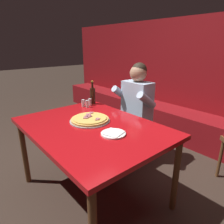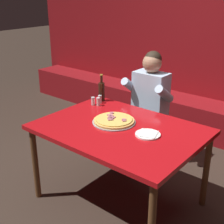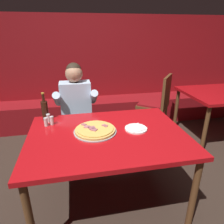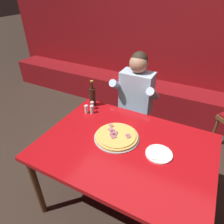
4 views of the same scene
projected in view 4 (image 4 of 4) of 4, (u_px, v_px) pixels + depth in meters
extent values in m
plane|color=#33261E|center=(123.00, 200.00, 2.07)|extent=(24.00, 24.00, 0.00)
cube|color=maroon|center=(182.00, 53.00, 3.16)|extent=(6.80, 0.16, 1.90)
cube|color=maroon|center=(170.00, 101.00, 3.32)|extent=(6.46, 0.48, 0.46)
cylinder|color=brown|center=(37.00, 187.00, 1.78)|extent=(0.06, 0.06, 0.73)
cylinder|color=brown|center=(91.00, 131.00, 2.46)|extent=(0.06, 0.06, 0.73)
cylinder|color=brown|center=(203.00, 169.00, 1.96)|extent=(0.06, 0.06, 0.73)
cube|color=#B20F14|center=(125.00, 147.00, 1.66)|extent=(1.41, 1.03, 0.04)
cylinder|color=#9E9EA3|center=(117.00, 137.00, 1.73)|extent=(0.39, 0.39, 0.01)
cylinder|color=#DBA856|center=(117.00, 136.00, 1.72)|extent=(0.37, 0.37, 0.02)
cylinder|color=#E0B251|center=(117.00, 135.00, 1.71)|extent=(0.33, 0.33, 0.01)
cube|color=#A85B66|center=(113.00, 136.00, 1.68)|extent=(0.07, 0.07, 0.01)
cube|color=#B76670|center=(111.00, 130.00, 1.76)|extent=(0.07, 0.06, 0.01)
cube|color=#A85B66|center=(111.00, 126.00, 1.81)|extent=(0.05, 0.05, 0.01)
cube|color=#A85B66|center=(128.00, 137.00, 1.68)|extent=(0.04, 0.04, 0.01)
cube|color=#B76670|center=(128.00, 135.00, 1.70)|extent=(0.04, 0.04, 0.01)
cube|color=#A85B66|center=(114.00, 133.00, 1.72)|extent=(0.07, 0.06, 0.01)
cylinder|color=white|center=(159.00, 154.00, 1.56)|extent=(0.21, 0.21, 0.01)
cube|color=white|center=(159.00, 153.00, 1.55)|extent=(0.19, 0.19, 0.01)
cylinder|color=black|center=(93.00, 97.00, 2.13)|extent=(0.07, 0.07, 0.20)
cylinder|color=black|center=(92.00, 85.00, 2.05)|extent=(0.03, 0.03, 0.08)
cylinder|color=#B29933|center=(92.00, 81.00, 2.02)|extent=(0.03, 0.03, 0.01)
cylinder|color=silver|center=(92.00, 106.00, 2.10)|extent=(0.04, 0.04, 0.07)
cylinder|color=#516B33|center=(92.00, 107.00, 2.11)|extent=(0.03, 0.03, 0.04)
cylinder|color=silver|center=(92.00, 102.00, 2.08)|extent=(0.04, 0.04, 0.01)
cylinder|color=silver|center=(92.00, 110.00, 2.04)|extent=(0.04, 0.04, 0.07)
cylinder|color=#28231E|center=(92.00, 111.00, 2.04)|extent=(0.03, 0.03, 0.04)
cylinder|color=silver|center=(92.00, 106.00, 2.01)|extent=(0.04, 0.04, 0.01)
cylinder|color=silver|center=(86.00, 110.00, 2.04)|extent=(0.04, 0.04, 0.07)
cylinder|color=silver|center=(86.00, 111.00, 2.05)|extent=(0.03, 0.03, 0.04)
cylinder|color=silver|center=(86.00, 106.00, 2.02)|extent=(0.04, 0.04, 0.01)
ellipsoid|color=black|center=(117.00, 150.00, 2.62)|extent=(0.11, 0.24, 0.09)
ellipsoid|color=black|center=(131.00, 155.00, 2.54)|extent=(0.11, 0.24, 0.09)
cylinder|color=#282833|center=(117.00, 140.00, 2.52)|extent=(0.11, 0.11, 0.43)
cylinder|color=#282833|center=(132.00, 145.00, 2.44)|extent=(0.11, 0.11, 0.43)
cube|color=#282833|center=(129.00, 120.00, 2.40)|extent=(0.34, 0.40, 0.12)
cube|color=silver|center=(136.00, 93.00, 2.40)|extent=(0.38, 0.22, 0.52)
cylinder|color=silver|center=(117.00, 86.00, 2.38)|extent=(0.09, 0.30, 0.25)
cylinder|color=silver|center=(153.00, 94.00, 2.21)|extent=(0.09, 0.30, 0.25)
sphere|color=tan|center=(139.00, 63.00, 2.20)|extent=(0.21, 0.21, 0.21)
sphere|color=#2D2319|center=(139.00, 60.00, 2.19)|extent=(0.19, 0.19, 0.19)
cylinder|color=brown|center=(213.00, 134.00, 2.61)|extent=(0.04, 0.04, 0.47)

